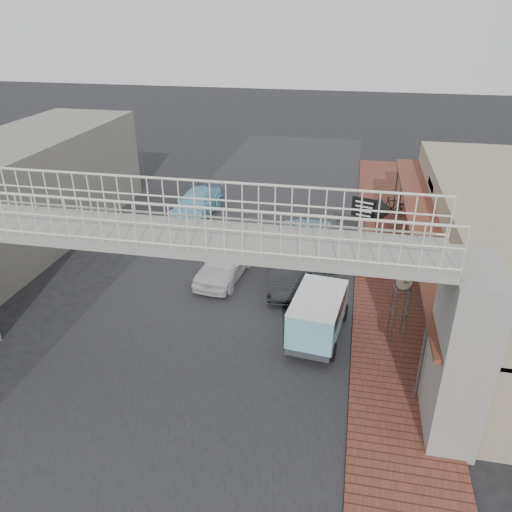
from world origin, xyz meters
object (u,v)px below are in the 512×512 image
at_px(arrow_sign, 382,212).
at_px(angkot_van, 319,310).
at_px(angkot_curb, 308,239).
at_px(angkot_far, 196,204).
at_px(dark_sedan, 287,270).
at_px(motorcycle_far, 392,206).
at_px(motorcycle_near, 373,265).
at_px(white_hatchback, 225,263).
at_px(street_clock, 403,284).

bearing_deg(arrow_sign, angkot_van, -92.35).
relative_size(angkot_curb, angkot_far, 1.12).
bearing_deg(dark_sedan, motorcycle_far, 55.18).
xyz_separation_m(angkot_far, motorcycle_near, (9.59, -5.44, -0.11)).
relative_size(white_hatchback, motorcycle_near, 2.30).
xyz_separation_m(dark_sedan, angkot_curb, (0.51, 3.21, 0.04)).
height_order(dark_sedan, motorcycle_far, dark_sedan).
xyz_separation_m(dark_sedan, arrow_sign, (3.70, 2.58, 1.88)).
height_order(white_hatchback, arrow_sign, arrow_sign).
height_order(white_hatchback, motorcycle_near, white_hatchback).
bearing_deg(motorcycle_near, arrow_sign, -32.62).
xyz_separation_m(white_hatchback, dark_sedan, (2.71, -0.13, -0.01)).
distance_m(white_hatchback, arrow_sign, 7.11).
bearing_deg(angkot_far, angkot_van, -49.23).
height_order(white_hatchback, motorcycle_far, white_hatchback).
bearing_deg(street_clock, arrow_sign, 83.41).
bearing_deg(angkot_far, street_clock, -39.71).
distance_m(street_clock, arrow_sign, 5.73).
bearing_deg(dark_sedan, arrow_sign, 27.84).
relative_size(angkot_curb, street_clock, 2.06).
bearing_deg(motorcycle_near, motorcycle_far, -32.11).
bearing_deg(street_clock, motorcycle_far, 75.99).
relative_size(motorcycle_far, street_clock, 0.67).
height_order(angkot_far, street_clock, street_clock).
height_order(motorcycle_near, motorcycle_far, motorcycle_far).
distance_m(angkot_curb, angkot_van, 6.78).
bearing_deg(angkot_van, dark_sedan, 121.25).
bearing_deg(angkot_far, arrow_sign, -19.36).
distance_m(dark_sedan, motorcycle_far, 9.93).
relative_size(white_hatchback, angkot_curb, 0.77).
distance_m(dark_sedan, angkot_far, 9.15).
bearing_deg(motorcycle_far, white_hatchback, 126.52).
height_order(dark_sedan, arrow_sign, arrow_sign).
bearing_deg(dark_sedan, angkot_far, 124.54).
height_order(dark_sedan, angkot_far, dark_sedan).
height_order(angkot_curb, arrow_sign, arrow_sign).
bearing_deg(arrow_sign, angkot_curb, -174.18).
bearing_deg(street_clock, angkot_curb, 108.47).
bearing_deg(angkot_curb, angkot_far, -36.23).
xyz_separation_m(angkot_van, motorcycle_near, (1.93, 4.87, -0.54)).
bearing_deg(angkot_curb, arrow_sign, 161.50).
bearing_deg(arrow_sign, white_hatchback, -142.11).
bearing_deg(angkot_curb, dark_sedan, 73.66).
distance_m(motorcycle_near, street_clock, 4.86).
bearing_deg(angkot_van, angkot_far, 133.30).
distance_m(dark_sedan, motorcycle_near, 3.79).
relative_size(white_hatchback, motorcycle_far, 2.39).
bearing_deg(angkot_van, street_clock, 14.28).
relative_size(angkot_curb, angkot_van, 1.42).
bearing_deg(arrow_sign, angkot_far, 173.43).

